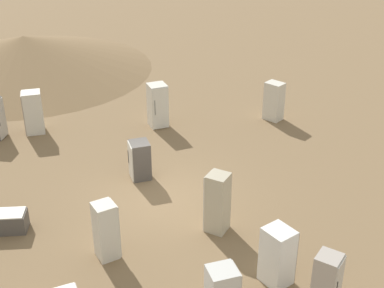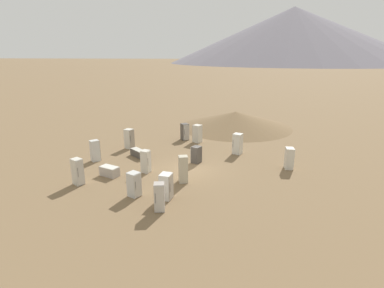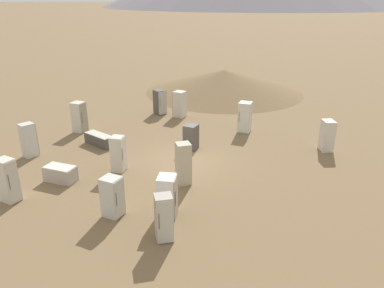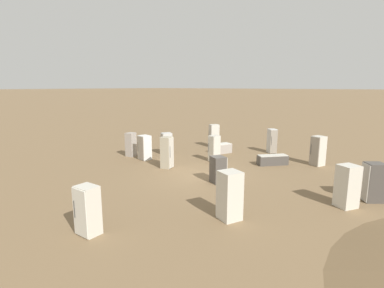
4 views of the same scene
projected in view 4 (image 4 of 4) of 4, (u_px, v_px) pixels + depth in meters
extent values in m
plane|color=brown|center=(200.00, 176.00, 16.80)|extent=(1000.00, 1000.00, 0.00)
cube|color=beige|center=(318.00, 151.00, 19.00)|extent=(0.91, 0.90, 1.89)
cube|color=gray|center=(314.00, 151.00, 18.82)|extent=(0.28, 0.63, 1.81)
cylinder|color=#2D2D2D|center=(311.00, 149.00, 18.99)|extent=(0.02, 0.02, 0.66)
cube|color=#B2A88E|center=(167.00, 153.00, 18.39)|extent=(0.76, 0.75, 1.94)
cube|color=beige|center=(171.00, 153.00, 18.27)|extent=(0.59, 0.20, 1.87)
cylinder|color=#2D2D2D|center=(170.00, 152.00, 18.04)|extent=(0.02, 0.02, 0.68)
cube|color=#4C4742|center=(273.00, 160.00, 19.25)|extent=(1.87, 1.76, 0.60)
cube|color=beige|center=(273.00, 155.00, 19.19)|extent=(1.80, 1.69, 0.04)
cube|color=beige|center=(347.00, 186.00, 12.42)|extent=(1.00, 0.99, 1.81)
cube|color=gray|center=(354.00, 185.00, 12.55)|extent=(0.38, 0.61, 1.73)
cylinder|color=#2D2D2D|center=(360.00, 185.00, 12.32)|extent=(0.02, 0.02, 0.63)
cube|color=#A89E93|center=(131.00, 145.00, 21.48)|extent=(0.70, 0.67, 1.71)
cube|color=#BCB7AD|center=(128.00, 144.00, 21.62)|extent=(0.57, 0.15, 1.64)
cylinder|color=#2D2D2D|center=(129.00, 143.00, 21.80)|extent=(0.02, 0.02, 0.60)
cube|color=silver|center=(272.00, 141.00, 22.62)|extent=(0.88, 0.88, 1.81)
cube|color=gray|center=(274.00, 142.00, 22.27)|extent=(0.41, 0.40, 1.74)
cylinder|color=#2D2D2D|center=(272.00, 141.00, 22.19)|extent=(0.02, 0.02, 0.63)
cube|color=#4C4742|center=(374.00, 182.00, 13.07)|extent=(0.99, 1.00, 1.72)
cube|color=#BCB7AD|center=(365.00, 182.00, 13.08)|extent=(0.55, 0.42, 1.65)
cylinder|color=#2D2D2D|center=(361.00, 179.00, 13.30)|extent=(0.02, 0.02, 0.60)
cube|color=#4C4742|center=(218.00, 170.00, 15.62)|extent=(0.92, 0.95, 1.40)
cube|color=beige|center=(224.00, 169.00, 15.76)|extent=(0.36, 0.63, 1.35)
cylinder|color=#2D2D2D|center=(227.00, 169.00, 15.53)|extent=(0.02, 0.02, 0.49)
cube|color=beige|center=(230.00, 196.00, 11.26)|extent=(0.98, 0.98, 1.88)
cube|color=silver|center=(224.00, 192.00, 11.60)|extent=(0.67, 0.32, 1.81)
cylinder|color=#2D2D2D|center=(229.00, 189.00, 11.73)|extent=(0.02, 0.02, 0.66)
cube|color=silver|center=(167.00, 144.00, 22.10)|extent=(0.90, 0.89, 1.61)
cube|color=#BCB7AD|center=(162.00, 144.00, 21.96)|extent=(0.33, 0.57, 1.54)
cylinder|color=#2D2D2D|center=(161.00, 142.00, 22.13)|extent=(0.02, 0.02, 0.56)
cube|color=white|center=(145.00, 148.00, 20.54)|extent=(0.77, 0.85, 1.68)
cube|color=gray|center=(140.00, 148.00, 20.31)|extent=(0.15, 0.72, 1.61)
cylinder|color=#2D2D2D|center=(138.00, 146.00, 20.46)|extent=(0.02, 0.02, 0.59)
cube|color=beige|center=(214.00, 149.00, 19.96)|extent=(0.70, 0.73, 1.76)
cube|color=beige|center=(211.00, 149.00, 19.79)|extent=(0.19, 0.57, 1.69)
cylinder|color=#2D2D2D|center=(209.00, 147.00, 19.92)|extent=(0.02, 0.02, 0.62)
cube|color=beige|center=(214.00, 136.00, 24.75)|extent=(0.88, 0.84, 1.88)
cube|color=#BCB7AD|center=(210.00, 136.00, 24.62)|extent=(0.31, 0.49, 1.80)
cylinder|color=#2D2D2D|center=(209.00, 135.00, 24.77)|extent=(0.02, 0.02, 0.66)
cube|color=beige|center=(88.00, 210.00, 10.14)|extent=(0.61, 0.77, 1.71)
cube|color=silver|center=(80.00, 213.00, 9.90)|extent=(0.07, 0.72, 1.64)
cylinder|color=#2D2D2D|center=(74.00, 209.00, 10.01)|extent=(0.02, 0.02, 0.60)
cube|color=#A89E93|center=(222.00, 149.00, 22.61)|extent=(1.61, 1.23, 0.68)
cube|color=silver|center=(222.00, 144.00, 22.54)|extent=(1.54, 1.18, 0.04)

